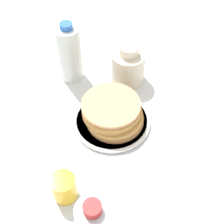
# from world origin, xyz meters

# --- Properties ---
(ground_plane) EXTENTS (4.00, 4.00, 0.00)m
(ground_plane) POSITION_xyz_m (0.00, 0.00, 0.00)
(ground_plane) COLOR white
(plate) EXTENTS (0.24, 0.24, 0.01)m
(plate) POSITION_xyz_m (0.02, -0.00, 0.01)
(plate) COLOR white
(plate) RESTS_ON ground_plane
(pancake_stack) EXTENTS (0.19, 0.18, 0.07)m
(pancake_stack) POSITION_xyz_m (0.02, -0.00, 0.04)
(pancake_stack) COLOR #B67A4A
(pancake_stack) RESTS_ON plate
(juice_glass) EXTENTS (0.06, 0.06, 0.08)m
(juice_glass) POSITION_xyz_m (-0.16, 0.19, 0.04)
(juice_glass) COLOR yellow
(juice_glass) RESTS_ON ground_plane
(cream_jug) EXTENTS (0.11, 0.11, 0.14)m
(cream_jug) POSITION_xyz_m (0.18, -0.12, 0.06)
(cream_jug) COLOR beige
(cream_jug) RESTS_ON ground_plane
(water_bottle_mid) EXTENTS (0.08, 0.08, 0.21)m
(water_bottle_mid) POSITION_xyz_m (0.26, 0.06, 0.10)
(water_bottle_mid) COLOR silver
(water_bottle_mid) RESTS_ON ground_plane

